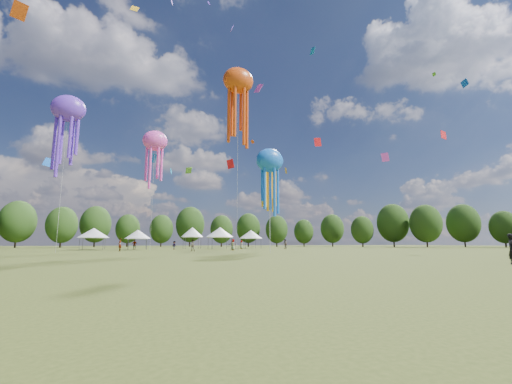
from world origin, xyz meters
name	(u,v)px	position (x,y,z in m)	size (l,w,h in m)	color
ground	(375,267)	(0.00, 0.00, 0.00)	(300.00, 300.00, 0.00)	#384416
spectator_near	(192,245)	(-4.02, 35.27, 0.85)	(0.82, 0.64, 1.69)	gray
spectators_far	(217,245)	(2.35, 46.98, 0.89)	(31.23, 14.26, 1.93)	gray
festival_tents	(183,233)	(-3.06, 53.54, 3.15)	(36.51, 8.93, 4.44)	#47474C
show_kites	(197,128)	(-4.14, 33.29, 18.24)	(31.54, 18.25, 30.01)	#FF4BC4
small_kites	(227,87)	(2.65, 41.95, 29.88)	(71.61, 57.60, 45.67)	#FF4BC4
treeline	(175,219)	(-3.87, 62.51, 6.54)	(201.57, 95.24, 13.43)	#38281C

